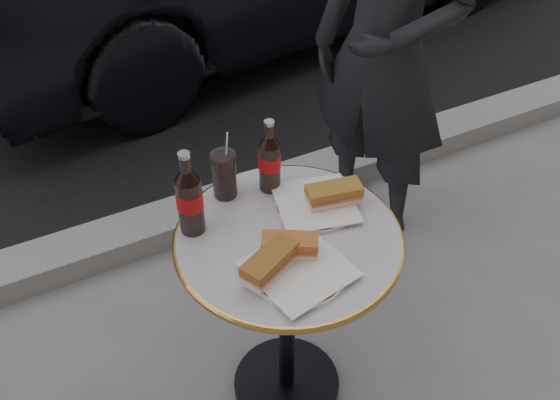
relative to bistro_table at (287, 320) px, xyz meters
name	(u,v)px	position (x,y,z in m)	size (l,w,h in m)	color
ground	(287,386)	(0.00, 0.00, -0.37)	(80.00, 80.00, 0.00)	slate
curb	(192,216)	(0.00, 0.90, -0.32)	(40.00, 0.20, 0.12)	gray
bistro_table	(287,320)	(0.00, 0.00, 0.00)	(0.62, 0.62, 0.73)	#BAB2C4
plate_left	(299,271)	(-0.04, -0.13, 0.37)	(0.24, 0.24, 0.01)	white
plate_right	(315,205)	(0.12, 0.07, 0.37)	(0.23, 0.23, 0.01)	silver
sandwich_left_a	(270,264)	(-0.11, -0.10, 0.41)	(0.16, 0.07, 0.05)	brown
sandwich_left_b	(290,246)	(-0.03, -0.07, 0.40)	(0.14, 0.07, 0.05)	#B5602E
sandwich_right	(334,195)	(0.17, 0.05, 0.41)	(0.15, 0.07, 0.05)	#A06A28
cola_bottle_left	(189,193)	(-0.22, 0.14, 0.49)	(0.07, 0.07, 0.26)	black
cola_bottle_right	(270,156)	(0.04, 0.20, 0.48)	(0.07, 0.07, 0.23)	black
cola_glass	(224,175)	(-0.08, 0.23, 0.44)	(0.07, 0.07, 0.14)	black
pedestrian	(386,52)	(0.71, 0.60, 0.45)	(0.60, 0.39, 1.63)	black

